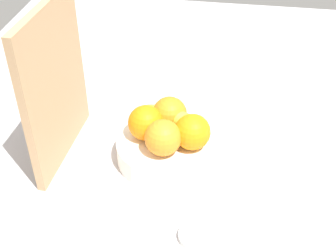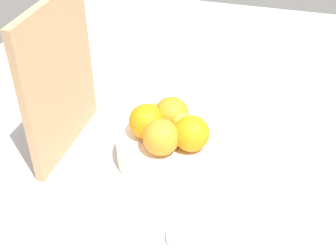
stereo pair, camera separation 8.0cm
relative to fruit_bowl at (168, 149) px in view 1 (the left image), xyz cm
name	(u,v)px [view 1 (the left image)]	position (x,y,z in cm)	size (l,w,h in cm)	color
ground_plane	(180,157)	(2.44, -2.47, -4.13)	(180.00, 140.00, 3.00)	#B1AEB2
fruit_bowl	(168,149)	(0.00, 0.00, 0.00)	(23.38, 23.38, 5.27)	white
orange_front_left	(163,138)	(-4.20, 0.41, 6.63)	(7.99, 7.99, 7.99)	orange
orange_front_right	(192,132)	(-1.25, -5.54, 6.63)	(7.99, 7.99, 7.99)	orange
orange_center	(170,114)	(4.54, 0.35, 6.63)	(7.99, 7.99, 7.99)	orange
orange_back_left	(146,123)	(0.38, 5.06, 6.63)	(7.99, 7.99, 7.99)	orange
banana_bunch	(175,122)	(2.79, -1.16, 5.73)	(13.12, 17.32, 6.20)	yellow
cutting_board	(55,85)	(-0.82, 24.36, 15.37)	(28.00, 1.80, 36.00)	tan
jar_lid	(196,236)	(-22.09, -9.02, -2.01)	(6.93, 6.93, 1.25)	silver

